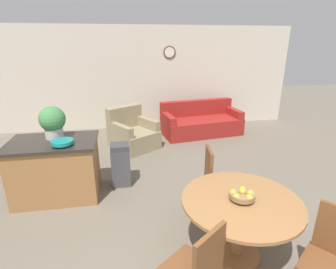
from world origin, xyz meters
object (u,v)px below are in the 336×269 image
at_px(trash_bin, 121,165).
at_px(dining_table, 240,213).
at_px(fruit_bowl, 242,195).
at_px(armchair, 133,134).
at_px(couch, 201,123).
at_px(dining_chair_near_right, 332,255).
at_px(dining_chair_near_left, 197,269).
at_px(dining_chair_far_side, 216,178).
at_px(teal_bowl, 62,142).
at_px(potted_plant, 53,121).
at_px(kitchen_island, 56,169).

bearing_deg(trash_bin, dining_table, -55.13).
distance_m(fruit_bowl, armchair, 3.64).
height_order(trash_bin, couch, couch).
height_order(dining_chair_near_right, trash_bin, dining_chair_near_right).
xyz_separation_m(dining_chair_near_left, dining_chair_far_side, (0.68, 1.44, 0.00)).
bearing_deg(dining_chair_near_left, fruit_bowl, 5.13).
bearing_deg(armchair, teal_bowl, -149.83).
relative_size(potted_plant, couch, 0.23).
relative_size(dining_chair_near_right, trash_bin, 1.30).
distance_m(dining_chair_near_right, fruit_bowl, 0.90).
bearing_deg(fruit_bowl, dining_chair_far_side, 87.28).
height_order(dining_table, armchair, armchair).
height_order(dining_chair_far_side, kitchen_island, dining_chair_far_side).
bearing_deg(dining_chair_near_right, couch, -39.58).
xyz_separation_m(dining_chair_near_right, dining_chair_far_side, (-0.54, 1.50, 0.00)).
bearing_deg(kitchen_island, couch, 39.52).
height_order(dining_chair_near_right, kitchen_island, dining_chair_near_right).
relative_size(dining_chair_near_right, teal_bowl, 3.10).
relative_size(potted_plant, trash_bin, 0.67).
distance_m(dining_chair_near_right, teal_bowl, 3.36).
height_order(dining_chair_near_left, couch, dining_chair_near_left).
distance_m(dining_chair_near_left, trash_bin, 2.48).
bearing_deg(couch, dining_chair_near_right, -100.70).
bearing_deg(potted_plant, dining_chair_far_side, -22.02).
bearing_deg(dining_chair_far_side, dining_chair_near_right, 27.67).
bearing_deg(dining_chair_far_side, trash_bin, -118.21).
relative_size(fruit_bowl, teal_bowl, 0.87).
distance_m(dining_chair_near_left, fruit_bowl, 0.90).
bearing_deg(armchair, dining_chair_far_side, -101.02).
height_order(teal_bowl, potted_plant, potted_plant).
distance_m(potted_plant, trash_bin, 1.25).
relative_size(dining_chair_near_right, potted_plant, 1.94).
relative_size(teal_bowl, armchair, 0.25).
relative_size(teal_bowl, trash_bin, 0.42).
relative_size(dining_chair_far_side, kitchen_island, 0.74).
bearing_deg(armchair, dining_chair_near_right, -101.81).
xyz_separation_m(teal_bowl, armchair, (1.03, 2.04, -0.66)).
xyz_separation_m(dining_chair_near_right, fruit_bowl, (-0.58, 0.64, 0.28)).
xyz_separation_m(dining_table, trash_bin, (-1.26, 1.81, -0.20)).
height_order(kitchen_island, potted_plant, potted_plant).
bearing_deg(armchair, fruit_bowl, -106.73).
bearing_deg(dining_chair_far_side, kitchen_island, -100.81).
relative_size(fruit_bowl, potted_plant, 0.55).
bearing_deg(dining_chair_near_right, teal_bowl, 14.65).
height_order(dining_table, potted_plant, potted_plant).
bearing_deg(fruit_bowl, trash_bin, 124.89).
height_order(potted_plant, couch, potted_plant).
height_order(dining_chair_near_right, potted_plant, potted_plant).
bearing_deg(dining_chair_near_left, dining_table, 5.17).
xyz_separation_m(dining_table, kitchen_island, (-2.23, 1.63, -0.10)).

